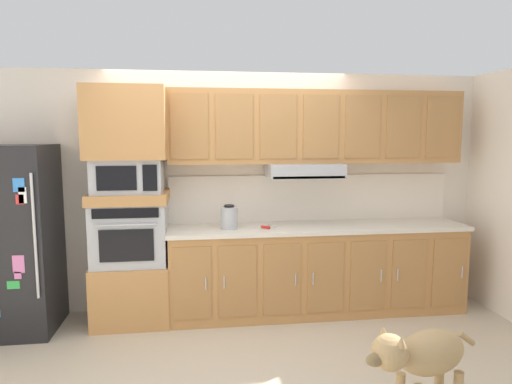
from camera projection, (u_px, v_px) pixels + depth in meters
ground_plane at (239, 349)px, 3.94m from camera, size 9.60×9.60×0.00m
back_kitchen_wall at (228, 191)px, 4.88m from camera, size 6.20×0.12×2.50m
refrigerator at (12, 239)px, 4.23m from camera, size 0.76×0.73×1.76m
oven_base_cabinet at (133, 291)px, 4.51m from camera, size 0.74×0.62×0.60m
built_in_oven at (131, 232)px, 4.43m from camera, size 0.70×0.62×0.60m
appliance_mid_shelf at (130, 197)px, 4.39m from camera, size 0.74×0.62×0.10m
microwave at (129, 176)px, 4.36m from camera, size 0.64×0.54×0.32m
appliance_upper_cabinet at (127, 123)px, 4.30m from camera, size 0.74×0.62×0.68m
lower_cabinet_run at (317, 270)px, 4.74m from camera, size 3.04×0.63×0.88m
countertop_slab at (318, 227)px, 4.69m from camera, size 3.08×0.64×0.04m
backsplash_panel at (311, 198)px, 4.93m from camera, size 3.08×0.02×0.50m
upper_cabinet_with_hood at (316, 130)px, 4.68m from camera, size 3.04×0.48×0.88m
screwdriver at (266, 227)px, 4.53m from camera, size 0.17×0.17×0.03m
electric_kettle at (229, 217)px, 4.50m from camera, size 0.17×0.17×0.24m
dog at (422, 356)px, 2.86m from camera, size 0.89×0.44×0.68m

